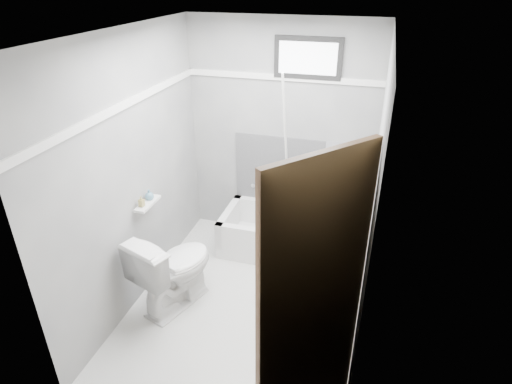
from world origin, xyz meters
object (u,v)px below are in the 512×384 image
(door, at_px, (351,357))
(soap_bottle_a, at_px, (141,201))
(office_chair, at_px, (335,203))
(bathtub, at_px, (291,235))
(toilet, at_px, (174,269))
(soap_bottle_b, at_px, (149,195))

(door, bearing_deg, soap_bottle_a, 147.00)
(office_chair, xyz_separation_m, soap_bottle_a, (-1.61, -1.00, 0.30))
(bathtub, xyz_separation_m, toilet, (-0.85, -1.09, 0.18))
(toilet, relative_size, soap_bottle_a, 8.32)
(door, relative_size, soap_bottle_b, 19.15)
(toilet, distance_m, soap_bottle_a, 0.67)
(toilet, height_order, door, door)
(soap_bottle_b, bearing_deg, bathtub, 35.13)
(bathtub, bearing_deg, toilet, -127.98)
(door, xyz_separation_m, soap_bottle_a, (-1.92, 1.25, -0.03))
(door, distance_m, soap_bottle_a, 2.29)
(office_chair, height_order, soap_bottle_b, office_chair)
(bathtub, bearing_deg, soap_bottle_b, -144.87)
(toilet, xyz_separation_m, door, (1.60, -1.12, 0.61))
(soap_bottle_b, bearing_deg, office_chair, 28.14)
(bathtub, distance_m, soap_bottle_a, 1.69)
(door, bearing_deg, soap_bottle_b, 144.16)
(bathtub, xyz_separation_m, door, (0.75, -2.21, 0.79))
(bathtub, height_order, toilet, toilet)
(bathtub, distance_m, office_chair, 0.63)
(soap_bottle_a, distance_m, soap_bottle_b, 0.14)
(office_chair, relative_size, door, 0.54)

